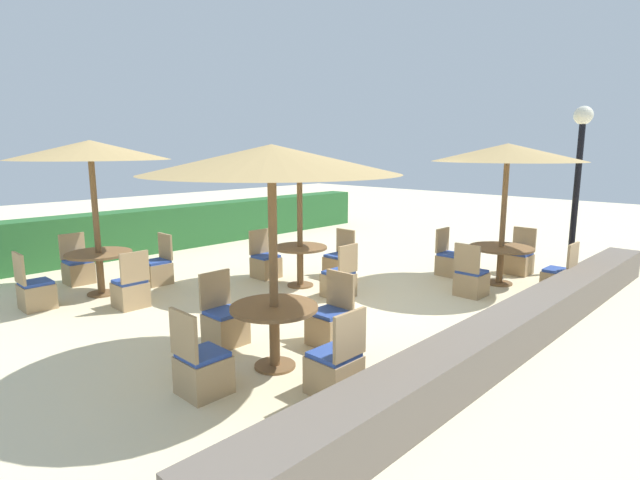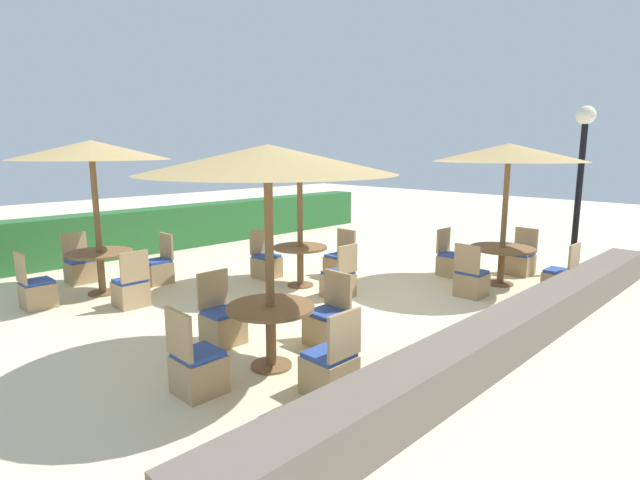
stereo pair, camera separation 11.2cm
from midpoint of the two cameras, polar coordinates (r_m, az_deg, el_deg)
name	(u,v)px [view 2 (the right image)]	position (r m, az deg, el deg)	size (l,w,h in m)	color
ground_plane	(345,295)	(8.70, 3.20, -6.35)	(40.00, 40.00, 0.00)	beige
hedge_row	(171,228)	(13.15, -16.38, 1.34)	(13.00, 0.70, 1.06)	#28602D
stone_border	(522,325)	(7.07, 22.54, -8.91)	(10.00, 0.56, 0.53)	#6B6056
lamp_post	(582,157)	(11.15, 28.03, 8.42)	(0.36, 0.36, 3.32)	black
parasol_center	(300,163)	(8.95, -1.99, 8.81)	(2.31, 2.31, 2.43)	brown
round_table_center	(300,256)	(9.15, -1.92, -1.81)	(0.99, 0.99, 0.74)	brown
patio_chair_center_east	(340,264)	(9.89, 2.58, -2.71)	(0.46, 0.46, 0.93)	tan
patio_chair_center_south	(339,282)	(8.56, 2.55, -4.80)	(0.46, 0.46, 0.93)	tan
patio_chair_center_north	(266,264)	(9.89, -5.87, -2.75)	(0.46, 0.46, 0.93)	tan
parasol_front_left	(268,160)	(5.48, -5.41, 9.07)	(2.83, 2.83, 2.55)	brown
round_table_front_left	(271,320)	(5.81, -5.11, -9.08)	(1.01, 1.01, 0.74)	brown
patio_chair_front_left_east	(328,324)	(6.55, 1.38, -9.62)	(0.46, 0.46, 0.93)	tan
patio_chair_front_left_west	(197,369)	(5.46, -13.24, -14.16)	(0.46, 0.46, 0.93)	tan
patio_chair_front_left_south	(330,370)	(5.31, 1.82, -14.59)	(0.46, 0.46, 0.93)	tan
patio_chair_front_left_north	(222,323)	(6.69, -10.62, -9.36)	(0.46, 0.46, 0.93)	tan
parasol_front_right	(509,153)	(9.66, 21.08, 9.25)	(2.68, 2.68, 2.60)	brown
round_table_front_right	(502,254)	(9.85, 20.38, -1.55)	(1.16, 1.16, 0.71)	brown
patio_chair_front_right_west	(471,281)	(8.98, 17.24, -4.53)	(0.46, 0.46, 0.93)	tan
patio_chair_front_right_east	(521,262)	(10.86, 22.24, -2.30)	(0.46, 0.46, 0.93)	tan
patio_chair_front_right_south	(560,280)	(9.61, 26.05, -4.17)	(0.46, 0.46, 0.93)	tan
patio_chair_front_right_north	(451,262)	(10.33, 15.04, -2.50)	(0.46, 0.46, 0.93)	tan
parasol_back_left	(91,151)	(9.23, -24.36, 9.28)	(2.58, 2.58, 2.64)	brown
round_table_back_left	(100,261)	(9.43, -23.51, -2.17)	(1.09, 1.09, 0.75)	brown
patio_chair_back_left_south	(131,291)	(8.57, -20.45, -5.43)	(0.46, 0.46, 0.93)	tan
patio_chair_back_left_west	(37,292)	(9.13, -29.34, -5.18)	(0.46, 0.46, 0.93)	tan
patio_chair_back_left_north	(80,269)	(10.47, -25.48, -2.99)	(0.46, 0.46, 0.93)	tan
patio_chair_back_left_east	(158,269)	(9.87, -17.70, -3.23)	(0.46, 0.46, 0.93)	tan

